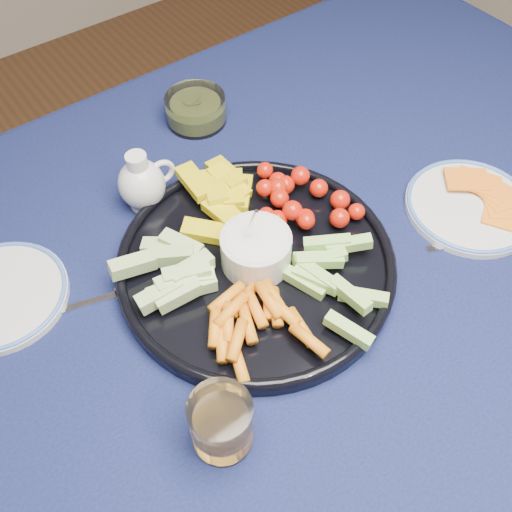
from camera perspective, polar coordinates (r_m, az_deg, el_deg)
dining_table at (r=0.90m, az=0.59°, el=-5.54°), size 1.67×1.07×0.75m
crudite_platter at (r=0.82m, az=-0.18°, el=-0.40°), size 0.40×0.40×0.13m
creamer_pitcher at (r=0.91m, az=-11.29°, el=7.14°), size 0.09×0.07×0.10m
pickle_bowl at (r=1.06m, az=-6.03°, el=14.29°), size 0.11×0.11×0.05m
cheese_plate at (r=0.97m, az=20.66°, el=4.83°), size 0.20×0.20×0.02m
juice_tumbler at (r=0.68m, az=-3.45°, el=-16.50°), size 0.07×0.07×0.09m
fork_left at (r=0.83m, az=-16.05°, el=-4.43°), size 0.16×0.06×0.00m
fork_right at (r=0.94m, az=22.33°, el=1.79°), size 0.17×0.08×0.00m
side_plate_extra at (r=0.88m, az=-24.19°, el=-3.61°), size 0.19×0.19×0.02m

